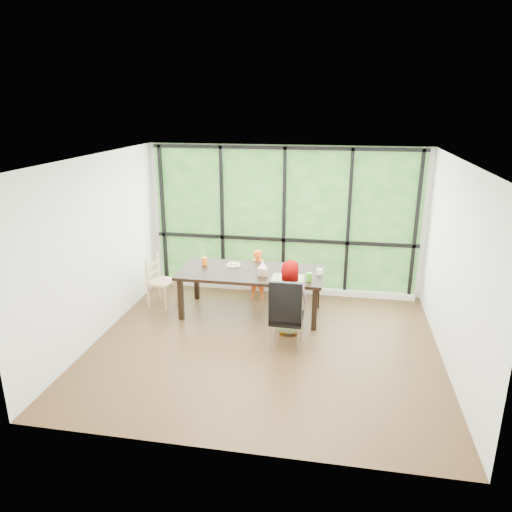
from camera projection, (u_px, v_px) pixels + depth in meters
name	position (u px, v px, depth m)	size (l,w,h in m)	color
ground	(264.00, 346.00, 6.97)	(5.00, 5.00, 0.00)	black
back_wall	(284.00, 220.00, 8.66)	(5.00, 5.00, 0.00)	silver
foliage_backdrop	(284.00, 221.00, 8.64)	(4.80, 0.02, 2.65)	#1D4F1B
window_mullions	(284.00, 221.00, 8.60)	(4.80, 0.06, 2.65)	black
window_sill	(282.00, 289.00, 8.96)	(4.80, 0.12, 0.10)	silver
dining_table	(251.00, 292.00, 7.94)	(2.36, 1.08, 0.75)	black
chair_window_leather	(265.00, 263.00, 8.89)	(0.46, 0.46, 1.08)	black
chair_interior_leather	(287.00, 313.00, 6.77)	(0.46, 0.46, 1.08)	black
chair_end_beech	(162.00, 282.00, 8.20)	(0.42, 0.40, 0.90)	tan
child_toddler	(258.00, 275.00, 8.52)	(0.33, 0.22, 0.91)	#FD5714
child_older	(289.00, 298.00, 7.19)	(0.57, 0.37, 1.16)	slate
placemat	(288.00, 278.00, 7.51)	(0.51, 0.37, 0.01)	tan
plate_far	(233.00, 265.00, 8.10)	(0.24, 0.24, 0.01)	white
plate_near	(290.00, 278.00, 7.50)	(0.25, 0.25, 0.02)	white
orange_cup	(205.00, 261.00, 8.10)	(0.08, 0.08, 0.13)	orange
green_cup	(309.00, 277.00, 7.38)	(0.08, 0.08, 0.13)	green
white_mug	(319.00, 271.00, 7.67)	(0.09, 0.09, 0.09)	white
tissue_box	(263.00, 271.00, 7.63)	(0.14, 0.14, 0.12)	tan
crepe_rolls_far	(233.00, 264.00, 8.09)	(0.20, 0.12, 0.04)	tan
crepe_rolls_near	(290.00, 276.00, 7.49)	(0.15, 0.12, 0.04)	tan
straw_white	(204.00, 255.00, 8.07)	(0.01, 0.01, 0.20)	white
straw_pink	(309.00, 270.00, 7.35)	(0.01, 0.01, 0.20)	pink
tissue	(263.00, 264.00, 7.60)	(0.12, 0.12, 0.11)	white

